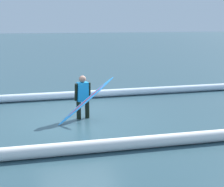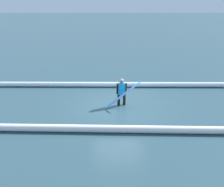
# 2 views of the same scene
# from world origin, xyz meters

# --- Properties ---
(ground_plane) EXTENTS (192.60, 192.60, 0.00)m
(ground_plane) POSITION_xyz_m (0.00, 0.00, 0.00)
(ground_plane) COLOR #2C4954
(surfer) EXTENTS (0.52, 0.22, 1.38)m
(surfer) POSITION_xyz_m (-0.15, -0.10, 0.76)
(surfer) COLOR black
(surfer) RESTS_ON ground_plane
(surfboard) EXTENTS (1.88, 0.54, 1.36)m
(surfboard) POSITION_xyz_m (-0.18, 0.29, 0.66)
(surfboard) COLOR #268CE5
(surfboard) RESTS_ON ground_plane
(wave_crest_foreground) EXTENTS (20.69, 1.19, 0.30)m
(wave_crest_foreground) POSITION_xyz_m (-2.10, -2.95, 0.15)
(wave_crest_foreground) COLOR white
(wave_crest_foreground) RESTS_ON ground_plane
(wave_crest_midground) EXTENTS (17.63, 1.42, 0.31)m
(wave_crest_midground) POSITION_xyz_m (0.82, 2.78, 0.15)
(wave_crest_midground) COLOR white
(wave_crest_midground) RESTS_ON ground_plane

